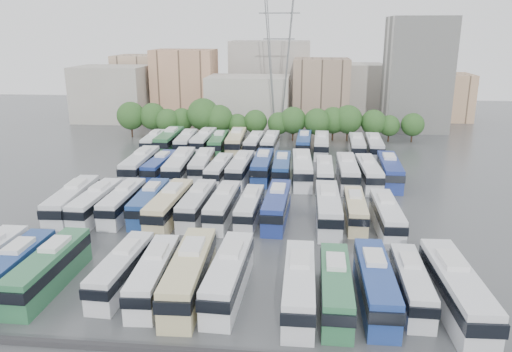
# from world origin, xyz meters

# --- Properties ---
(ground) EXTENTS (220.00, 220.00, 0.00)m
(ground) POSITION_xyz_m (0.00, 0.00, 0.00)
(ground) COLOR #424447
(ground) RESTS_ON ground
(parapet) EXTENTS (56.00, 0.50, 0.50)m
(parapet) POSITION_xyz_m (0.00, -33.00, 0.25)
(parapet) COLOR #2D2D30
(parapet) RESTS_ON ground
(tree_line) EXTENTS (66.67, 7.38, 8.88)m
(tree_line) POSITION_xyz_m (-2.29, 42.10, 4.41)
(tree_line) COLOR black
(tree_line) RESTS_ON ground
(city_buildings) EXTENTS (102.00, 35.00, 20.00)m
(city_buildings) POSITION_xyz_m (-7.46, 71.86, 7.87)
(city_buildings) COLOR #9E998E
(city_buildings) RESTS_ON ground
(apartment_tower) EXTENTS (14.00, 14.00, 26.00)m
(apartment_tower) POSITION_xyz_m (34.00, 58.00, 13.00)
(apartment_tower) COLOR silver
(apartment_tower) RESTS_ON ground
(electricity_pylon) EXTENTS (9.00, 6.91, 33.83)m
(electricity_pylon) POSITION_xyz_m (2.00, 50.00, 18.66)
(electricity_pylon) COLOR slate
(electricity_pylon) RESTS_ON ground
(bus_r0_s1) EXTENTS (2.91, 12.65, 3.96)m
(bus_r0_s1) POSITION_xyz_m (-18.24, -25.07, 1.94)
(bus_r0_s1) COLOR navy
(bus_r0_s1) RESTS_ON ground
(bus_r0_s2) EXTENTS (2.91, 12.61, 3.94)m
(bus_r0_s2) POSITION_xyz_m (-15.02, -24.35, 1.94)
(bus_r0_s2) COLOR #2E6D45
(bus_r0_s2) RESTS_ON ground
(bus_r0_s4) EXTENTS (2.97, 11.54, 3.59)m
(bus_r0_s4) POSITION_xyz_m (-8.37, -23.37, 1.76)
(bus_r0_s4) COLOR silver
(bus_r0_s4) RESTS_ON ground
(bus_r0_s5) EXTENTS (3.08, 11.78, 3.66)m
(bus_r0_s5) POSITION_xyz_m (-5.02, -24.21, 1.80)
(bus_r0_s5) COLOR silver
(bus_r0_s5) RESTS_ON ground
(bus_r0_s6) EXTENTS (3.36, 13.63, 4.25)m
(bus_r0_s6) POSITION_xyz_m (-1.70, -24.25, 2.09)
(bus_r0_s6) COLOR #CCC08C
(bus_r0_s6) RESTS_ON ground
(bus_r0_s7) EXTENTS (3.28, 12.78, 3.98)m
(bus_r0_s7) POSITION_xyz_m (1.84, -23.94, 1.95)
(bus_r0_s7) COLOR silver
(bus_r0_s7) RESTS_ON ground
(bus_r0_s9) EXTENTS (2.73, 12.45, 3.90)m
(bus_r0_s9) POSITION_xyz_m (8.23, -25.13, 1.92)
(bus_r0_s9) COLOR silver
(bus_r0_s9) RESTS_ON ground
(bus_r0_s10) EXTENTS (2.78, 12.03, 3.76)m
(bus_r0_s10) POSITION_xyz_m (11.38, -24.98, 1.85)
(bus_r0_s10) COLOR #2F6F46
(bus_r0_s10) RESTS_ON ground
(bus_r0_s11) EXTENTS (2.79, 12.60, 3.95)m
(bus_r0_s11) POSITION_xyz_m (14.87, -24.22, 1.94)
(bus_r0_s11) COLOR navy
(bus_r0_s11) RESTS_ON ground
(bus_r0_s12) EXTENTS (2.59, 11.13, 3.48)m
(bus_r0_s12) POSITION_xyz_m (18.11, -23.40, 1.71)
(bus_r0_s12) COLOR silver
(bus_r0_s12) RESTS_ON ground
(bus_r0_s13) EXTENTS (3.47, 13.79, 4.30)m
(bus_r0_s13) POSITION_xyz_m (21.47, -24.90, 2.11)
(bus_r0_s13) COLOR silver
(bus_r0_s13) RESTS_ON ground
(bus_r1_s0) EXTENTS (3.51, 13.14, 4.08)m
(bus_r1_s0) POSITION_xyz_m (-21.28, -6.17, 2.00)
(bus_r1_s0) COLOR silver
(bus_r1_s0) RESTS_ON ground
(bus_r1_s1) EXTENTS (2.90, 12.25, 3.83)m
(bus_r1_s1) POSITION_xyz_m (-18.16, -6.20, 1.88)
(bus_r1_s1) COLOR silver
(bus_r1_s1) RESTS_ON ground
(bus_r1_s2) EXTENTS (2.62, 11.89, 3.73)m
(bus_r1_s2) POSITION_xyz_m (-14.91, -5.35, 1.83)
(bus_r1_s2) COLOR silver
(bus_r1_s2) RESTS_ON ground
(bus_r1_s3) EXTENTS (2.85, 11.93, 3.73)m
(bus_r1_s3) POSITION_xyz_m (-11.44, -5.10, 1.83)
(bus_r1_s3) COLOR navy
(bus_r1_s3) RESTS_ON ground
(bus_r1_s4) EXTENTS (3.38, 13.06, 4.06)m
(bus_r1_s4) POSITION_xyz_m (-8.38, -6.56, 2.00)
(bus_r1_s4) COLOR beige
(bus_r1_s4) RESTS_ON ground
(bus_r1_s5) EXTENTS (3.02, 12.12, 3.78)m
(bus_r1_s5) POSITION_xyz_m (-5.16, -5.20, 1.85)
(bus_r1_s5) COLOR silver
(bus_r1_s5) RESTS_ON ground
(bus_r1_s6) EXTENTS (3.10, 12.14, 3.78)m
(bus_r1_s6) POSITION_xyz_m (-1.75, -5.55, 1.86)
(bus_r1_s6) COLOR silver
(bus_r1_s6) RESTS_ON ground
(bus_r1_s7) EXTENTS (2.85, 11.13, 3.46)m
(bus_r1_s7) POSITION_xyz_m (1.68, -5.51, 1.70)
(bus_r1_s7) COLOR silver
(bus_r1_s7) RESTS_ON ground
(bus_r1_s8) EXTENTS (3.26, 12.69, 3.95)m
(bus_r1_s8) POSITION_xyz_m (5.06, -4.99, 1.94)
(bus_r1_s8) COLOR navy
(bus_r1_s8) RESTS_ON ground
(bus_r1_s10) EXTENTS (2.97, 13.22, 4.14)m
(bus_r1_s10) POSITION_xyz_m (11.43, -5.66, 2.03)
(bus_r1_s10) COLOR silver
(bus_r1_s10) RESTS_ON ground
(bus_r1_s11) EXTENTS (2.55, 11.04, 3.45)m
(bus_r1_s11) POSITION_xyz_m (14.86, -4.88, 1.69)
(bus_r1_s11) COLOR beige
(bus_r1_s11) RESTS_ON ground
(bus_r1_s12) EXTENTS (2.84, 12.06, 3.77)m
(bus_r1_s12) POSITION_xyz_m (18.36, -7.09, 1.85)
(bus_r1_s12) COLOR silver
(bus_r1_s12) RESTS_ON ground
(bus_r2_s1) EXTENTS (3.20, 13.57, 4.24)m
(bus_r2_s1) POSITION_xyz_m (-18.15, 11.64, 2.08)
(bus_r2_s1) COLOR silver
(bus_r2_s1) RESTS_ON ground
(bus_r2_s2) EXTENTS (3.05, 11.94, 3.72)m
(bus_r2_s2) POSITION_xyz_m (-14.94, 11.82, 1.83)
(bus_r2_s2) COLOR navy
(bus_r2_s2) RESTS_ON ground
(bus_r2_s3) EXTENTS (3.59, 13.68, 4.25)m
(bus_r2_s3) POSITION_xyz_m (-11.53, 11.27, 2.09)
(bus_r2_s3) COLOR silver
(bus_r2_s3) RESTS_ON ground
(bus_r2_s4) EXTENTS (3.24, 12.44, 3.87)m
(bus_r2_s4) POSITION_xyz_m (-8.29, 13.21, 1.90)
(bus_r2_s4) COLOR silver
(bus_r2_s4) RESTS_ON ground
(bus_r2_s5) EXTENTS (3.04, 11.65, 3.62)m
(bus_r2_s5) POSITION_xyz_m (-5.05, 10.88, 1.78)
(bus_r2_s5) COLOR silver
(bus_r2_s5) RESTS_ON ground
(bus_r2_s6) EXTENTS (3.28, 12.58, 3.91)m
(bus_r2_s6) POSITION_xyz_m (-1.74, 11.66, 1.92)
(bus_r2_s6) COLOR silver
(bus_r2_s6) RESTS_ON ground
(bus_r2_s7) EXTENTS (2.89, 12.61, 3.95)m
(bus_r2_s7) POSITION_xyz_m (1.63, 13.32, 1.94)
(bus_r2_s7) COLOR navy
(bus_r2_s7) RESTS_ON ground
(bus_r2_s8) EXTENTS (2.66, 11.85, 3.71)m
(bus_r2_s8) POSITION_xyz_m (4.76, 13.04, 1.82)
(bus_r2_s8) COLOR navy
(bus_r2_s8) RESTS_ON ground
(bus_r2_s9) EXTENTS (3.47, 13.56, 4.22)m
(bus_r2_s9) POSITION_xyz_m (8.02, 12.00, 2.07)
(bus_r2_s9) COLOR silver
(bus_r2_s9) RESTS_ON ground
(bus_r2_s10) EXTENTS (2.68, 11.65, 3.65)m
(bus_r2_s10) POSITION_xyz_m (11.51, 11.03, 1.79)
(bus_r2_s10) COLOR silver
(bus_r2_s10) RESTS_ON ground
(bus_r2_s11) EXTENTS (2.87, 12.97, 4.06)m
(bus_r2_s11) POSITION_xyz_m (15.04, 11.15, 2.00)
(bus_r2_s11) COLOR silver
(bus_r2_s11) RESTS_ON ground
(bus_r2_s12) EXTENTS (3.26, 12.66, 3.94)m
(bus_r2_s12) POSITION_xyz_m (18.28, 11.19, 1.93)
(bus_r2_s12) COLOR silver
(bus_r2_s12) RESTS_ON ground
(bus_r2_s13) EXTENTS (3.33, 13.22, 4.12)m
(bus_r2_s13) POSITION_xyz_m (21.68, 12.53, 2.02)
(bus_r2_s13) COLOR navy
(bus_r2_s13) RESTS_ON ground
(bus_r3_s0) EXTENTS (2.86, 11.41, 3.56)m
(bus_r3_s0) POSITION_xyz_m (-21.64, 30.28, 1.75)
(bus_r3_s0) COLOR silver
(bus_r3_s0) RESTS_ON ground
(bus_r3_s1) EXTENTS (2.98, 13.46, 4.22)m
(bus_r3_s1) POSITION_xyz_m (-18.28, 29.94, 2.07)
(bus_r3_s1) COLOR #2F6E40
(bus_r3_s1) RESTS_ON ground
(bus_r3_s2) EXTENTS (3.30, 12.50, 3.89)m
(bus_r3_s2) POSITION_xyz_m (-14.85, 29.45, 1.91)
(bus_r3_s2) COLOR silver
(bus_r3_s2) RESTS_ON ground
(bus_r3_s3) EXTENTS (3.03, 12.93, 4.04)m
(bus_r3_s3) POSITION_xyz_m (-11.49, 30.38, 1.98)
(bus_r3_s3) COLOR white
(bus_r3_s3) RESTS_ON ground
(bus_r3_s4) EXTENTS (3.11, 12.32, 3.84)m
(bus_r3_s4) POSITION_xyz_m (-8.39, 29.28, 1.88)
(bus_r3_s4) COLOR #2D693B
(bus_r3_s4) RESTS_ON ground
(bus_r3_s5) EXTENTS (3.28, 13.46, 4.20)m
(bus_r3_s5) POSITION_xyz_m (-5.04, 30.32, 2.06)
(bus_r3_s5) COLOR beige
(bus_r3_s5) RESTS_ON ground
(bus_r3_s6) EXTENTS (3.11, 11.80, 3.67)m
(bus_r3_s6) POSITION_xyz_m (-1.48, 29.98, 1.80)
(bus_r3_s6) COLOR silver
(bus_r3_s6) RESTS_ON ground
(bus_r3_s7) EXTENTS (3.09, 11.97, 3.73)m
(bus_r3_s7) POSITION_xyz_m (1.62, 30.44, 1.83)
(bus_r3_s7) COLOR silver
(bus_r3_s7) RESTS_ON ground
(bus_r3_s9) EXTENTS (3.00, 12.12, 3.78)m
(bus_r3_s9) POSITION_xyz_m (8.16, 31.16, 1.85)
(bus_r3_s9) COLOR navy
(bus_r3_s9) RESTS_ON ground
(bus_r3_s10) EXTENTS (3.14, 12.48, 3.89)m
(bus_r3_s10) POSITION_xyz_m (11.53, 30.11, 1.91)
(bus_r3_s10) COLOR silver
(bus_r3_s10) RESTS_ON ground
(bus_r3_s12) EXTENTS (3.07, 12.21, 3.80)m
(bus_r3_s12) POSITION_xyz_m (18.21, 29.58, 1.87)
(bus_r3_s12) COLOR silver
(bus_r3_s12) RESTS_ON ground
(bus_r3_s13) EXTENTS (3.15, 12.45, 3.88)m
(bus_r3_s13) POSITION_xyz_m (21.41, 29.42, 1.90)
(bus_r3_s13) COLOR silver
(bus_r3_s13) RESTS_ON ground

